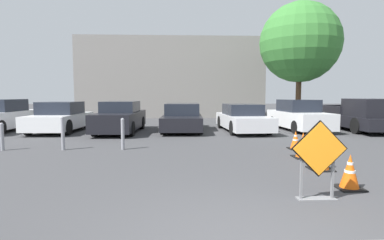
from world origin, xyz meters
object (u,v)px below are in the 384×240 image
at_px(road_closed_sign, 319,157).
at_px(parked_car_third, 120,118).
at_px(traffic_cone_fourth, 296,140).
at_px(parked_car_sixth, 298,116).
at_px(parked_car_nearest, 1,117).
at_px(traffic_cone_nearest, 350,172).
at_px(traffic_cone_second, 321,154).
at_px(parked_car_fifth, 243,119).
at_px(pickup_truck, 360,116).
at_px(bollard_nearest, 123,133).
at_px(bollard_third, 2,136).
at_px(parked_car_fourth, 182,118).
at_px(parked_car_second, 60,118).
at_px(bollard_second, 63,132).
at_px(traffic_cone_third, 303,145).

distance_m(road_closed_sign, parked_car_third, 10.88).
relative_size(traffic_cone_fourth, parked_car_sixth, 0.13).
xyz_separation_m(traffic_cone_fourth, parked_car_nearest, (-12.61, 5.42, 0.43)).
distance_m(traffic_cone_nearest, parked_car_third, 10.84).
bearing_deg(traffic_cone_second, parked_car_fifth, 92.02).
xyz_separation_m(parked_car_sixth, pickup_truck, (2.96, -0.44, 0.02)).
height_order(parked_car_sixth, bollard_nearest, parked_car_sixth).
relative_size(traffic_cone_nearest, traffic_cone_second, 0.84).
bearing_deg(parked_car_sixth, pickup_truck, 167.90).
relative_size(parked_car_sixth, pickup_truck, 0.81).
bearing_deg(parked_car_nearest, bollard_third, 121.56).
bearing_deg(traffic_cone_fourth, pickup_truck, 43.50).
xyz_separation_m(parked_car_fourth, parked_car_fifth, (2.97, -0.43, -0.00)).
relative_size(parked_car_second, bollard_second, 3.87).
bearing_deg(bollard_nearest, bollard_third, 180.00).
bearing_deg(pickup_truck, parked_car_fifth, 2.22).
xyz_separation_m(traffic_cone_nearest, bollard_nearest, (-5.09, 4.32, 0.22)).
bearing_deg(parked_car_third, bollard_nearest, 103.81).
height_order(road_closed_sign, traffic_cone_third, road_closed_sign).
height_order(parked_car_third, bollard_nearest, parked_car_third).
bearing_deg(bollard_nearest, parked_car_fifth, 44.15).
distance_m(traffic_cone_third, bollard_nearest, 5.57).
height_order(parked_car_fourth, parked_car_fifth, parked_car_fourth).
height_order(parked_car_second, parked_car_fifth, parked_car_second).
distance_m(parked_car_third, bollard_second, 4.75).
relative_size(parked_car_sixth, bollard_nearest, 4.39).
distance_m(traffic_cone_second, bollard_nearest, 5.96).
xyz_separation_m(parked_car_fifth, bollard_nearest, (-4.96, -4.81, -0.08)).
bearing_deg(traffic_cone_nearest, bollard_second, 148.37).
bearing_deg(parked_car_sixth, traffic_cone_third, 65.60).
distance_m(road_closed_sign, parked_car_second, 12.83).
bearing_deg(traffic_cone_second, parked_car_nearest, 146.17).
xyz_separation_m(traffic_cone_nearest, traffic_cone_third, (0.28, 2.84, 0.03)).
height_order(parked_car_nearest, bollard_nearest, parked_car_nearest).
height_order(traffic_cone_third, parked_car_fourth, parked_car_fourth).
distance_m(road_closed_sign, bollard_third, 9.43).
bearing_deg(parked_car_second, parked_car_nearest, -3.41).
xyz_separation_m(traffic_cone_second, pickup_truck, (5.66, 7.66, 0.34)).
relative_size(traffic_cone_third, pickup_truck, 0.13).
xyz_separation_m(traffic_cone_nearest, parked_car_nearest, (-12.01, 9.60, 0.40)).
bearing_deg(bollard_second, parked_car_second, 112.09).
height_order(parked_car_nearest, parked_car_fourth, parked_car_nearest).
distance_m(road_closed_sign, pickup_truck, 11.79).
distance_m(traffic_cone_fourth, pickup_truck, 7.19).
height_order(road_closed_sign, parked_car_nearest, parked_car_nearest).
height_order(road_closed_sign, bollard_third, road_closed_sign).
xyz_separation_m(traffic_cone_nearest, parked_car_fourth, (-3.10, 9.56, 0.31)).
height_order(traffic_cone_fourth, parked_car_fifth, parked_car_fifth).
distance_m(road_closed_sign, traffic_cone_second, 2.32).
bearing_deg(traffic_cone_second, traffic_cone_third, 84.09).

